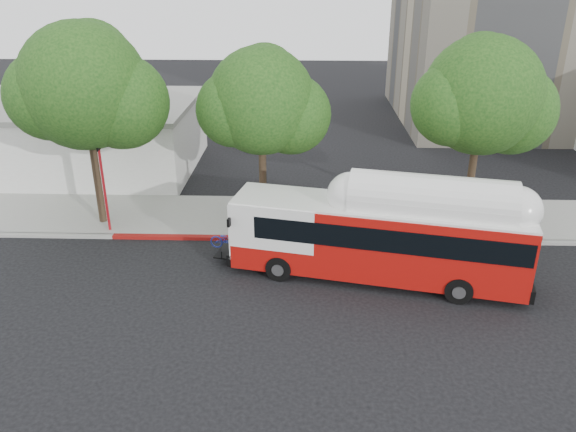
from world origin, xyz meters
The scene contains 10 objects.
ground centered at (0.00, 0.00, 0.00)m, with size 120.00×120.00×0.00m, color black.
sidewalk centered at (0.00, 6.50, 0.07)m, with size 60.00×5.00×0.15m, color gray.
curb_strip centered at (0.00, 3.90, 0.07)m, with size 60.00×0.30×0.15m, color gray.
red_curb_segment centered at (-3.00, 3.90, 0.08)m, with size 10.00×0.32×0.16m, color maroon.
street_tree_left centered at (-8.53, 5.56, 6.60)m, with size 6.67×5.80×9.74m.
street_tree_mid centered at (-0.59, 6.06, 5.91)m, with size 5.75×5.00×8.62m.
street_tree_right centered at (9.44, 5.86, 6.26)m, with size 6.21×5.40×9.18m.
low_commercial_bldg centered at (-14.00, 14.00, 2.15)m, with size 16.20×10.20×4.25m.
transit_bus centered at (4.06, 0.57, 1.73)m, with size 12.71×4.92×3.70m.
signal_pole centered at (-8.33, 4.49, 2.25)m, with size 0.12×0.42×4.39m.
Camera 1 is at (1.06, -19.73, 11.73)m, focal length 35.00 mm.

